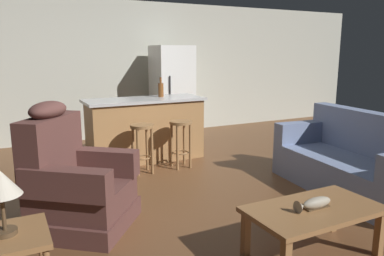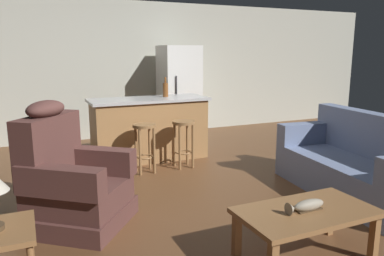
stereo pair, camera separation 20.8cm
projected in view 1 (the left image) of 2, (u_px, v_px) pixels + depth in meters
name	position (u px, v px, depth m)	size (l,w,h in m)	color
ground_plane	(183.00, 186.00, 4.67)	(12.00, 12.00, 0.00)	brown
back_wall	(112.00, 70.00, 7.14)	(12.00, 0.05, 2.60)	#B2B2A3
coffee_table	(314.00, 214.00, 3.00)	(1.10, 0.60, 0.42)	olive
fish_figurine	(314.00, 204.00, 2.96)	(0.34, 0.10, 0.10)	#4C3823
couch	(353.00, 164.00, 4.44)	(1.03, 1.97, 0.94)	#707FA3
recliner_near_lamp	(75.00, 184.00, 3.51)	(1.18, 1.18, 1.20)	brown
end_table	(8.00, 250.00, 2.27)	(0.48, 0.48, 0.56)	olive
table_lamp	(0.00, 186.00, 2.20)	(0.24, 0.24, 0.41)	#4C3823
kitchen_island	(145.00, 129.00, 5.75)	(1.80, 0.70, 0.95)	#9E7042
bar_stool_left	(142.00, 140.00, 5.08)	(0.32, 0.32, 0.68)	olive
bar_stool_right	(181.00, 135.00, 5.34)	(0.32, 0.32, 0.68)	olive
refrigerator	(172.00, 92.00, 7.16)	(0.70, 0.69, 1.76)	white
bottle_tall_green	(161.00, 89.00, 5.84)	(0.08, 0.08, 0.31)	brown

